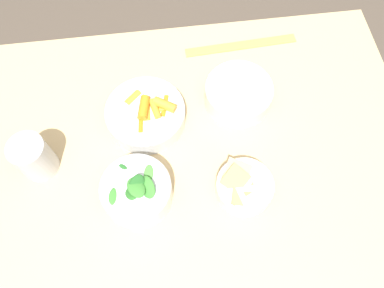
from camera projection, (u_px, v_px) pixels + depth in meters
ground_plane at (200, 231)px, 1.54m from camera, size 10.00×10.00×0.00m
dining_table at (204, 183)px, 0.99m from camera, size 1.04×0.86×0.72m
bowl_carrots at (146, 114)px, 0.91m from camera, size 0.19×0.19×0.07m
bowl_greens at (137, 191)px, 0.82m from camera, size 0.15×0.15×0.10m
bowl_beans_hotdog at (238, 94)px, 0.94m from camera, size 0.17×0.17×0.06m
bowl_cookies at (244, 186)px, 0.84m from camera, size 0.13×0.13×0.06m
ruler at (241, 45)px, 1.04m from camera, size 0.31×0.04×0.00m
cup at (34, 157)px, 0.84m from camera, size 0.08×0.08×0.11m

